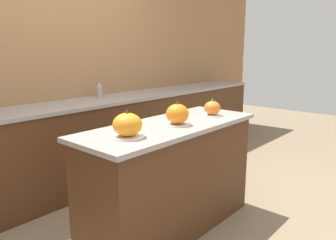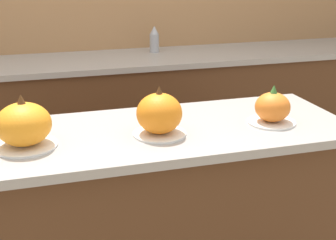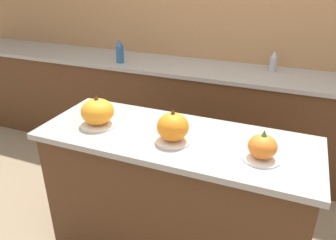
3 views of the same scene
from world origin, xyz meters
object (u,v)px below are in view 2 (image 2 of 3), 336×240
pumpkin_cake_center (159,115)px  bottle_short (154,40)px  pumpkin_cake_left (24,125)px  pumpkin_cake_right (272,108)px

pumpkin_cake_center → bottle_short: 1.49m
pumpkin_cake_left → bottle_short: 1.66m
pumpkin_cake_right → bottle_short: (-0.11, 1.45, 0.05)m
pumpkin_cake_left → pumpkin_cake_right: (0.97, -0.02, -0.02)m
pumpkin_cake_left → pumpkin_cake_right: pumpkin_cake_left is taller
bottle_short → pumpkin_cake_right: bearing=-85.7°
pumpkin_cake_center → bottle_short: bearing=75.8°
pumpkin_cake_right → pumpkin_cake_center: bearing=179.7°
pumpkin_cake_left → bottle_short: size_ratio=1.27×
pumpkin_cake_right → pumpkin_cake_left: bearing=178.7°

